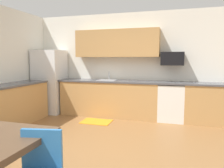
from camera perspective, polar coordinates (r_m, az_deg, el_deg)
The scene contains 14 objects.
ground_plane at distance 3.65m, azimuth -4.71°, elevation -17.56°, with size 12.00×12.00×0.00m, color olive.
wall_back at distance 5.88m, azimuth 4.61°, elevation 5.12°, with size 5.80×0.10×2.70m, color white.
cabinet_run_back at distance 5.75m, azimuth -0.78°, elevation -3.91°, with size 2.56×0.60×0.90m, color tan.
cabinet_run_back_right at distance 5.54m, azimuth 23.46°, elevation -4.84°, with size 0.99×0.60×0.90m, color tan.
cabinet_run_left at distance 5.36m, azimuth -25.08°, elevation -5.30°, with size 0.60×2.00×0.90m, color tan.
countertop_back at distance 5.57m, azimuth 3.82°, elevation 0.62°, with size 4.80×0.64×0.04m, color #4C4C51.
countertop_left at distance 5.29m, azimuth -25.33°, elevation -0.30°, with size 0.64×2.00×0.04m, color #4C4C51.
upper_cabinets_back at distance 5.75m, azimuth 1.23°, elevation 10.59°, with size 2.20×0.34×0.70m, color tan.
refrigerator at distance 6.35m, azimuth -15.92°, elevation 0.62°, with size 0.76×0.70×1.73m, color white.
oven_range at distance 5.50m, azimuth 15.20°, elevation -4.56°, with size 0.60×0.60×0.91m.
microwave at distance 5.50m, azimuth 15.55°, elevation 6.40°, with size 0.54×0.36×0.32m, color black.
sink_basin at distance 5.71m, azimuth -1.31°, elevation 0.37°, with size 0.48×0.40×0.14m, color #A5A8AD.
sink_faucet at distance 5.87m, azimuth -0.78°, elevation 2.10°, with size 0.02×0.02×0.24m, color #B2B5BA.
floor_mat at distance 5.29m, azimuth -4.10°, elevation -9.78°, with size 0.70×0.50×0.01m, color orange.
Camera 1 is at (1.22, -3.10, 1.48)m, focal length 34.91 mm.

